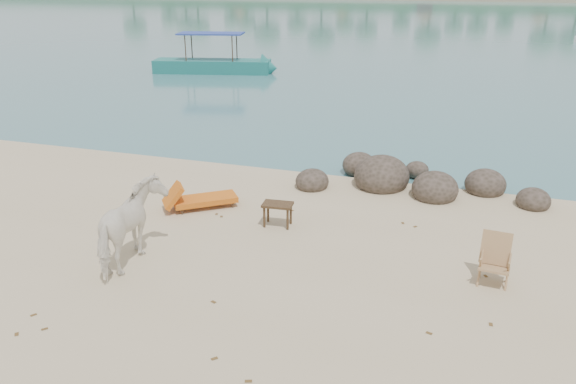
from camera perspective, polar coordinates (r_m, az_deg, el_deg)
name	(u,v)px	position (r m, az deg, el deg)	size (l,w,h in m)	color
water	(461,10)	(98.53, 17.17, 17.23)	(400.00, 400.00, 0.00)	#3D777B
boulders	(408,181)	(14.95, 12.06, 1.10)	(6.24, 2.73, 1.08)	#312A20
cow	(132,228)	(10.95, -15.59, -3.51)	(0.85, 1.86, 1.57)	white
side_table	(278,216)	(12.36, -1.06, -2.45)	(0.65, 0.42, 0.52)	black
lounge_chair	(205,197)	(13.49, -8.43, -0.52)	(1.87, 0.65, 0.56)	orange
deck_chair	(495,263)	(10.68, 20.28, -6.79)	(0.57, 0.62, 0.89)	tan
boat_near	(211,40)	(33.27, -7.82, 15.08)	(7.45, 1.68, 3.61)	#1A6965
dead_leaves	(256,275)	(10.55, -3.23, -8.44)	(8.26, 6.45, 0.00)	brown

